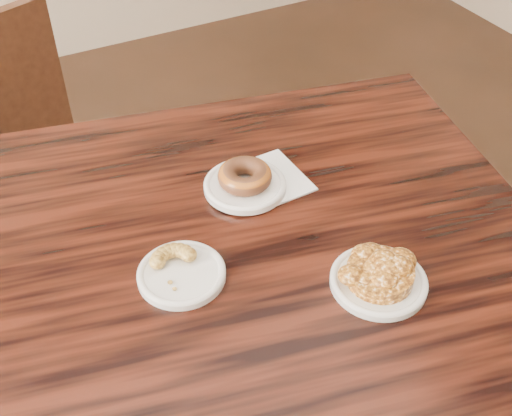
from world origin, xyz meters
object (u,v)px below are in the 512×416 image
apple_fritter (380,272)px  cruller_fragment (181,267)px  cafe_table (271,376)px  glazed_donut (245,176)px

apple_fritter → cruller_fragment: bearing=149.4°
cafe_table → apple_fritter: apple_fritter is taller
glazed_donut → cafe_table: bearing=-100.3°
cafe_table → glazed_donut: 0.44m
cafe_table → cruller_fragment: 0.43m
glazed_donut → apple_fritter: size_ratio=0.67×
cruller_fragment → apple_fritter: bearing=-30.6°
cruller_fragment → cafe_table: bearing=-6.6°
cafe_table → apple_fritter: (0.11, -0.14, 0.40)m
apple_fritter → cruller_fragment: size_ratio=1.63×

